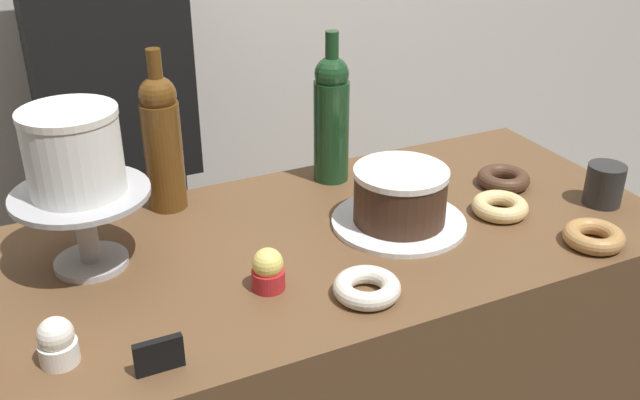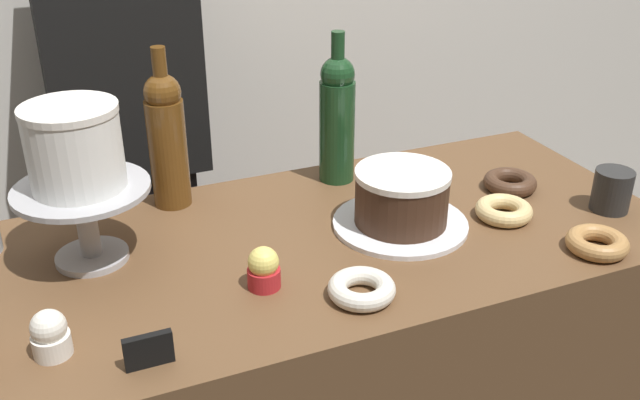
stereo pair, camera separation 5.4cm
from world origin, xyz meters
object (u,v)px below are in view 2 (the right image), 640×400
(cake_stand_pedestal, at_px, (85,210))
(donut_maple, at_px, (597,243))
(donut_glazed, at_px, (504,210))
(price_sign_chalkboard, at_px, (149,351))
(donut_sugar, at_px, (362,289))
(chocolate_round_cake, at_px, (402,197))
(barista_figure, at_px, (135,169))
(wine_bottle_amber, at_px, (167,138))
(coffee_cup_ceramic, at_px, (612,190))
(cupcake_vanilla, at_px, (50,335))
(cupcake_lemon, at_px, (264,269))
(donut_chocolate, at_px, (510,182))
(wine_bottle_green, at_px, (337,117))
(white_layer_cake, at_px, (74,147))

(cake_stand_pedestal, bearing_deg, donut_maple, -20.97)
(donut_glazed, xyz_separation_m, price_sign_chalkboard, (-0.73, -0.17, 0.01))
(cake_stand_pedestal, bearing_deg, donut_sugar, -36.82)
(chocolate_round_cake, relative_size, barista_figure, 0.11)
(wine_bottle_amber, height_order, donut_sugar, wine_bottle_amber)
(coffee_cup_ceramic, bearing_deg, price_sign_chalkboard, -172.72)
(cupcake_vanilla, height_order, cupcake_lemon, same)
(coffee_cup_ceramic, bearing_deg, donut_glazed, 166.33)
(donut_chocolate, xyz_separation_m, barista_figure, (-0.69, 0.64, -0.12))
(price_sign_chalkboard, bearing_deg, cupcake_vanilla, 147.48)
(wine_bottle_amber, xyz_separation_m, barista_figure, (-0.02, 0.42, -0.24))
(cake_stand_pedestal, xyz_separation_m, donut_sugar, (0.39, -0.29, -0.08))
(chocolate_round_cake, distance_m, wine_bottle_amber, 0.47)
(wine_bottle_amber, bearing_deg, chocolate_round_cake, -34.98)
(wine_bottle_green, bearing_deg, white_layer_cake, -165.49)
(wine_bottle_green, xyz_separation_m, donut_glazed, (0.23, -0.29, -0.13))
(donut_glazed, xyz_separation_m, donut_sugar, (-0.38, -0.14, 0.00))
(cake_stand_pedestal, distance_m, donut_sugar, 0.49)
(cake_stand_pedestal, relative_size, chocolate_round_cake, 1.28)
(wine_bottle_amber, bearing_deg, donut_maple, -36.16)
(donut_chocolate, relative_size, coffee_cup_ceramic, 1.32)
(coffee_cup_ceramic, bearing_deg, wine_bottle_green, 142.21)
(cupcake_vanilla, bearing_deg, coffee_cup_ceramic, 2.19)
(wine_bottle_green, height_order, donut_glazed, wine_bottle_green)
(chocolate_round_cake, bearing_deg, cake_stand_pedestal, 169.43)
(white_layer_cake, relative_size, cupcake_lemon, 2.15)
(donut_glazed, relative_size, donut_sugar, 1.00)
(cupcake_vanilla, distance_m, price_sign_chalkboard, 0.15)
(price_sign_chalkboard, bearing_deg, white_layer_cake, 96.70)
(wine_bottle_amber, relative_size, barista_figure, 0.20)
(donut_sugar, bearing_deg, white_layer_cake, 143.18)
(cake_stand_pedestal, xyz_separation_m, price_sign_chalkboard, (0.04, -0.33, -0.07))
(cake_stand_pedestal, bearing_deg, wine_bottle_amber, 41.79)
(wine_bottle_green, bearing_deg, cupcake_vanilla, -148.17)
(white_layer_cake, distance_m, cupcake_vanilla, 0.32)
(chocolate_round_cake, relative_size, cupcake_vanilla, 2.44)
(donut_chocolate, relative_size, barista_figure, 0.07)
(cupcake_vanilla, height_order, donut_glazed, cupcake_vanilla)
(wine_bottle_amber, xyz_separation_m, cupcake_lemon, (0.07, -0.36, -0.11))
(chocolate_round_cake, distance_m, donut_chocolate, 0.30)
(white_layer_cake, bearing_deg, cupcake_lemon, -38.42)
(chocolate_round_cake, bearing_deg, price_sign_chalkboard, -157.00)
(wine_bottle_amber, bearing_deg, wine_bottle_green, -3.68)
(cupcake_lemon, xyz_separation_m, donut_maple, (0.59, -0.12, -0.02))
(wine_bottle_green, relative_size, cupcake_vanilla, 4.38)
(donut_glazed, distance_m, coffee_cup_ceramic, 0.23)
(wine_bottle_amber, height_order, cupcake_vanilla, wine_bottle_amber)
(coffee_cup_ceramic, bearing_deg, chocolate_round_cake, 166.37)
(donut_chocolate, height_order, coffee_cup_ceramic, coffee_cup_ceramic)
(white_layer_cake, xyz_separation_m, donut_glazed, (0.77, -0.15, -0.20))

